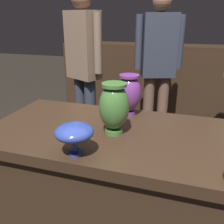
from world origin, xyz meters
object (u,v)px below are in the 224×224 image
object	(u,v)px
visitor_near_left	(84,63)
shelf_vase_center	(165,38)
visitor_center_back	(158,62)
vase_centerpiece	(114,107)
shelf_vase_far_left	(86,37)
vase_tall_behind	(129,93)
vase_left_accent	(74,133)

from	to	relation	value
visitor_near_left	shelf_vase_center	bearing A→B (deg)	-93.06
shelf_vase_center	visitor_center_back	xyz separation A→B (m)	(0.03, -0.79, -0.18)
vase_centerpiece	shelf_vase_center	bearing A→B (deg)	90.67
shelf_vase_far_left	visitor_near_left	size ratio (longest dim) A/B	0.12
vase_centerpiece	visitor_center_back	size ratio (longest dim) A/B	0.16
vase_tall_behind	visitor_near_left	distance (m)	1.11
visitor_center_back	vase_tall_behind	bearing A→B (deg)	70.72
vase_tall_behind	vase_left_accent	distance (m)	0.50
vase_centerpiece	shelf_vase_far_left	distance (m)	2.46
shelf_vase_far_left	visitor_center_back	distance (m)	1.32
shelf_vase_center	shelf_vase_far_left	bearing A→B (deg)	-177.59
visitor_center_back	visitor_near_left	bearing A→B (deg)	6.85
vase_left_accent	visitor_near_left	distance (m)	1.49
vase_centerpiece	shelf_vase_center	xyz separation A→B (m)	(-0.03, 2.26, 0.14)
shelf_vase_far_left	visitor_center_back	xyz separation A→B (m)	(1.07, -0.74, -0.16)
vase_left_accent	visitor_center_back	distance (m)	1.70
visitor_center_back	vase_centerpiece	bearing A→B (deg)	70.46
vase_tall_behind	vase_left_accent	size ratio (longest dim) A/B	1.47
vase_left_accent	visitor_center_back	bearing A→B (deg)	86.75
vase_tall_behind	shelf_vase_far_left	bearing A→B (deg)	118.74
visitor_center_back	visitor_near_left	size ratio (longest dim) A/B	0.99
vase_centerpiece	vase_left_accent	xyz separation A→B (m)	(-0.09, -0.23, -0.04)
vase_tall_behind	visitor_near_left	size ratio (longest dim) A/B	0.15
vase_centerpiece	vase_left_accent	bearing A→B (deg)	-111.07
shelf_vase_far_left	visitor_center_back	bearing A→B (deg)	-34.70
shelf_vase_center	shelf_vase_far_left	world-z (taller)	shelf_vase_far_left
shelf_vase_center	visitor_center_back	bearing A→B (deg)	-87.58
shelf_vase_center	visitor_center_back	distance (m)	0.81
shelf_vase_center	shelf_vase_far_left	xyz separation A→B (m)	(-1.04, -0.04, -0.02)
vase_tall_behind	visitor_center_back	world-z (taller)	visitor_center_back
vase_centerpiece	shelf_vase_center	distance (m)	2.26
vase_tall_behind	vase_centerpiece	bearing A→B (deg)	-91.47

